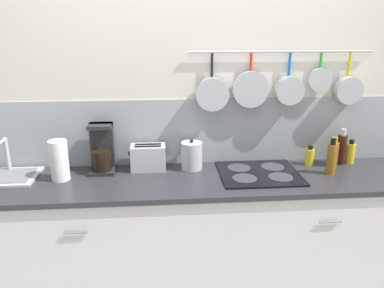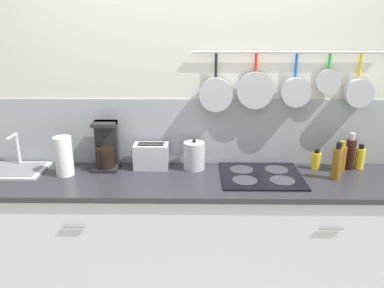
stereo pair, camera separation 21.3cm
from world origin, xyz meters
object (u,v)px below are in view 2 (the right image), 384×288
Objects in this scene: coffee_maker at (106,149)px; bottle_sesame_oil at (316,160)px; bottle_hot_sauce at (337,163)px; toaster at (151,156)px; paper_towel_roll at (64,156)px; bottle_cooking_wine at (341,158)px; kettle at (194,156)px; bottle_dish_soap at (360,158)px; bottle_vinegar at (350,153)px.

coffee_maker is 1.47m from bottle_sesame_oil.
bottle_hot_sauce is (1.54, -0.18, -0.03)m from coffee_maker.
bottle_hot_sauce reaches higher than toaster.
paper_towel_roll is 0.58m from toaster.
bottle_cooking_wine is at bearing 2.82° from paper_towel_roll.
coffee_maker reaches higher than bottle_cooking_wine.
coffee_maker is at bearing -179.90° from toaster.
coffee_maker is at bearing 173.37° from bottle_hot_sauce.
toaster is 1.80× the size of bottle_sesame_oil.
bottle_hot_sauce reaches higher than bottle_cooking_wine.
bottle_sesame_oil is at bearing 0.64° from kettle.
toaster is 1.01× the size of bottle_hot_sauce.
bottle_cooking_wine is at bearing 60.86° from bottle_hot_sauce.
toaster is at bearing 13.19° from paper_towel_roll.
bottle_hot_sauce is (0.07, -0.18, 0.05)m from bottle_sesame_oil.
kettle is 0.94m from bottle_hot_sauce.
bottle_dish_soap is at bearing 1.05° from kettle.
bottle_sesame_oil is at bearing -179.25° from bottle_vinegar.
bottle_cooking_wine is at bearing -150.19° from bottle_vinegar.
bottle_sesame_oil is at bearing 112.30° from bottle_hot_sauce.
bottle_hot_sauce is (1.79, -0.05, -0.02)m from paper_towel_roll.
bottle_hot_sauce is 0.24m from bottle_vinegar.
bottle_vinegar is at bearing 49.61° from bottle_hot_sauce.
kettle is at bearing -179.36° from bottle_sesame_oil.
bottle_hot_sauce is at bearing -6.63° from coffee_maker.
paper_towel_roll is 1.04× the size of toaster.
kettle is (0.86, 0.12, -0.04)m from paper_towel_roll.
bottle_dish_soap is at bearing 4.13° from paper_towel_roll.
bottle_vinegar is at bearing 0.66° from kettle.
bottle_hot_sauce is 1.17× the size of bottle_cooking_wine.
coffee_maker is at bearing 27.60° from paper_towel_roll.
bottle_hot_sauce is 0.97× the size of bottle_vinegar.
toaster is at bearing -179.89° from bottle_sesame_oil.
paper_towel_roll is at bearing -175.52° from bottle_sesame_oil.
bottle_sesame_oil is 0.20m from bottle_hot_sauce.
toaster is 1.38m from bottle_vinegar.
paper_towel_roll is at bearing -166.81° from toaster.
bottle_hot_sauce is 0.30m from bottle_dish_soap.
bottle_cooking_wine is 0.17m from bottle_dish_soap.
bottle_hot_sauce is 1.43× the size of bottle_dish_soap.
bottle_hot_sauce is at bearing -140.38° from bottle_dish_soap.
bottle_dish_soap is (1.16, 0.02, -0.02)m from kettle.
bottle_vinegar is (1.38, 0.01, 0.03)m from toaster.
bottle_hot_sauce is at bearing -1.50° from paper_towel_roll.
kettle reaches higher than bottle_cooking_wine.
paper_towel_roll is 1.24× the size of bottle_cooking_wine.
kettle reaches higher than toaster.
toaster is at bearing 0.10° from coffee_maker.
coffee_maker is 1.56× the size of bottle_cooking_wine.
paper_towel_roll reaches higher than bottle_dish_soap.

